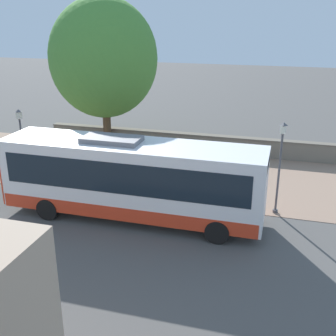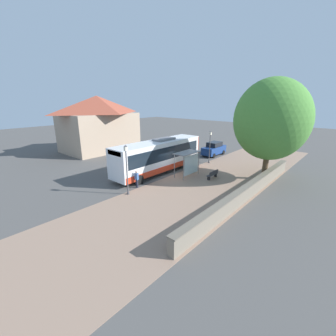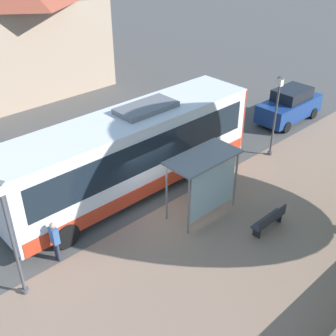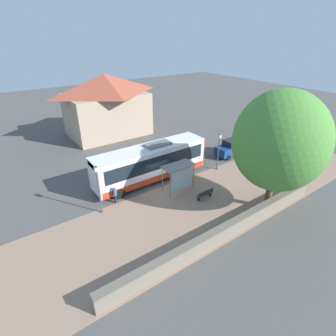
{
  "view_description": "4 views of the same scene",
  "coord_description": "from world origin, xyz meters",
  "views": [
    {
      "loc": [
        18.1,
        6.2,
        8.84
      ],
      "look_at": [
        0.41,
        1.17,
        2.03
      ],
      "focal_mm": 45.0,
      "sensor_mm": 36.0,
      "label": 1
    },
    {
      "loc": [
        -14.9,
        17.42,
        7.94
      ],
      "look_at": [
        -1.06,
        1.63,
        1.48
      ],
      "focal_mm": 24.0,
      "sensor_mm": 36.0,
      "label": 2
    },
    {
      "loc": [
        -10.55,
        9.25,
        10.53
      ],
      "look_at": [
        -0.7,
        0.14,
        2.34
      ],
      "focal_mm": 45.0,
      "sensor_mm": 36.0,
      "label": 3
    },
    {
      "loc": [
        -18.03,
        11.92,
        13.32
      ],
      "look_at": [
        -0.72,
        -0.39,
        2.3
      ],
      "focal_mm": 28.0,
      "sensor_mm": 36.0,
      "label": 4
    }
  ],
  "objects": [
    {
      "name": "bus_shelter",
      "position": [
        -1.48,
        -1.11,
        2.13
      ],
      "size": [
        1.5,
        2.99,
        2.63
      ],
      "color": "slate",
      "rests_on": "ground"
    },
    {
      "name": "shade_tree",
      "position": [
        -7.93,
        -5.58,
        6.04
      ],
      "size": [
        7.07,
        7.07,
        9.94
      ],
      "color": "brown",
      "rests_on": "ground"
    },
    {
      "name": "stone_wall",
      "position": [
        -8.55,
        0.0,
        0.62
      ],
      "size": [
        0.6,
        20.0,
        1.23
      ],
      "color": "slate",
      "rests_on": "ground"
    },
    {
      "name": "bench",
      "position": [
        -3.88,
        -2.2,
        0.48
      ],
      "size": [
        0.4,
        1.71,
        0.88
      ],
      "color": "#333338",
      "rests_on": "ground"
    },
    {
      "name": "bus",
      "position": [
        1.82,
        -0.13,
        1.94
      ],
      "size": [
        2.77,
        11.71,
        3.77
      ],
      "color": "white",
      "rests_on": "ground"
    },
    {
      "name": "street_lamp_near",
      "position": [
        -0.43,
        6.17,
        2.59
      ],
      "size": [
        0.28,
        0.28,
        4.36
      ],
      "color": "#4C4C51",
      "rests_on": "ground"
    },
    {
      "name": "ground_plane",
      "position": [
        0.0,
        0.0,
        0.0
      ],
      "size": [
        120.0,
        120.0,
        0.0
      ],
      "primitive_type": "plane",
      "color": "#514F4C",
      "rests_on": "ground"
    },
    {
      "name": "background_building",
      "position": [
        16.91,
        -2.3,
        4.35
      ],
      "size": [
        8.1,
        11.18,
        8.45
      ],
      "color": "tan",
      "rests_on": "ground"
    },
    {
      "name": "parked_car_behind_bus",
      "position": [
        1.3,
        -11.31,
        0.95
      ],
      "size": [
        1.87,
        4.28,
        1.95
      ],
      "color": "navy",
      "rests_on": "ground"
    },
    {
      "name": "pedestrian",
      "position": [
        0.19,
        4.6,
        0.95
      ],
      "size": [
        0.34,
        0.22,
        1.63
      ],
      "color": "#2D3347",
      "rests_on": "ground"
    },
    {
      "name": "sidewalk_plaza",
      "position": [
        -4.5,
        0.0,
        0.01
      ],
      "size": [
        9.0,
        44.0,
        0.02
      ],
      "color": "#937560",
      "rests_on": "ground"
    },
    {
      "name": "street_lamp_far",
      "position": [
        -0.43,
        -7.14,
        2.46
      ],
      "size": [
        0.28,
        0.28,
        4.14
      ],
      "color": "#4C4C51",
      "rests_on": "ground"
    }
  ]
}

